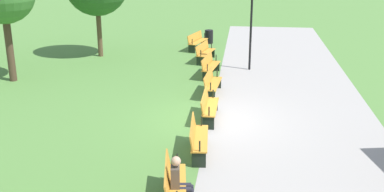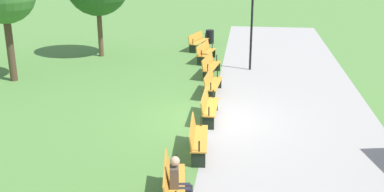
{
  "view_description": "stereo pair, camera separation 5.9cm",
  "coord_description": "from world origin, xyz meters",
  "px_view_note": "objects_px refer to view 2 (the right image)",
  "views": [
    {
      "loc": [
        14.6,
        1.08,
        5.73
      ],
      "look_at": [
        0.0,
        -0.62,
        0.8
      ],
      "focal_mm": 43.84,
      "sensor_mm": 36.0,
      "label": 1
    },
    {
      "loc": [
        14.6,
        1.14,
        5.73
      ],
      "look_at": [
        0.0,
        -0.62,
        0.8
      ],
      "focal_mm": 43.84,
      "sensor_mm": 36.0,
      "label": 2
    }
  ],
  "objects_px": {
    "bench_2": "(210,65)",
    "bench_5": "(197,137)",
    "trash_bin": "(210,37)",
    "person_seated": "(178,179)",
    "bench_4": "(208,106)",
    "bench_0": "(198,41)",
    "bench_3": "(212,83)",
    "lamp_post": "(252,5)",
    "bench_6": "(172,182)",
    "bench_1": "(205,52)"
  },
  "relations": [
    {
      "from": "trash_bin",
      "to": "bench_3",
      "type": "bearing_deg",
      "value": 5.29
    },
    {
      "from": "lamp_post",
      "to": "bench_0",
      "type": "bearing_deg",
      "value": -143.53
    },
    {
      "from": "bench_1",
      "to": "trash_bin",
      "type": "bearing_deg",
      "value": -166.0
    },
    {
      "from": "bench_1",
      "to": "lamp_post",
      "type": "distance_m",
      "value": 3.58
    },
    {
      "from": "bench_5",
      "to": "bench_6",
      "type": "relative_size",
      "value": 0.99
    },
    {
      "from": "bench_0",
      "to": "bench_1",
      "type": "xyz_separation_m",
      "value": [
        2.55,
        0.65,
        0.0
      ]
    },
    {
      "from": "bench_6",
      "to": "trash_bin",
      "type": "xyz_separation_m",
      "value": [
        -17.31,
        -0.59,
        -0.09
      ]
    },
    {
      "from": "bench_6",
      "to": "trash_bin",
      "type": "distance_m",
      "value": 17.32
    },
    {
      "from": "bench_2",
      "to": "person_seated",
      "type": "distance_m",
      "value": 10.62
    },
    {
      "from": "bench_5",
      "to": "trash_bin",
      "type": "bearing_deg",
      "value": 179.32
    },
    {
      "from": "bench_4",
      "to": "trash_bin",
      "type": "height_order",
      "value": "bench_4"
    },
    {
      "from": "bench_4",
      "to": "bench_5",
      "type": "distance_m",
      "value": 2.63
    },
    {
      "from": "bench_4",
      "to": "trash_bin",
      "type": "relative_size",
      "value": 2.47
    },
    {
      "from": "bench_6",
      "to": "person_seated",
      "type": "relative_size",
      "value": 1.62
    },
    {
      "from": "bench_6",
      "to": "lamp_post",
      "type": "bearing_deg",
      "value": 163.43
    },
    {
      "from": "lamp_post",
      "to": "bench_1",
      "type": "bearing_deg",
      "value": -120.67
    },
    {
      "from": "trash_bin",
      "to": "person_seated",
      "type": "bearing_deg",
      "value": 2.49
    },
    {
      "from": "bench_4",
      "to": "bench_5",
      "type": "xyz_separation_m",
      "value": [
        2.63,
        -0.09,
        0.0
      ]
    },
    {
      "from": "bench_4",
      "to": "bench_5",
      "type": "relative_size",
      "value": 0.99
    },
    {
      "from": "bench_1",
      "to": "bench_5",
      "type": "relative_size",
      "value": 1.01
    },
    {
      "from": "bench_1",
      "to": "bench_5",
      "type": "bearing_deg",
      "value": 16.3
    },
    {
      "from": "trash_bin",
      "to": "bench_4",
      "type": "bearing_deg",
      "value": 4.58
    },
    {
      "from": "person_seated",
      "to": "lamp_post",
      "type": "relative_size",
      "value": 0.28
    },
    {
      "from": "bench_4",
      "to": "bench_0",
      "type": "bearing_deg",
      "value": -171.87
    },
    {
      "from": "bench_4",
      "to": "bench_6",
      "type": "xyz_separation_m",
      "value": [
        5.24,
        -0.37,
        0.0
      ]
    },
    {
      "from": "bench_3",
      "to": "bench_6",
      "type": "xyz_separation_m",
      "value": [
        7.87,
        -0.28,
        0.0
      ]
    },
    {
      "from": "bench_3",
      "to": "bench_0",
      "type": "bearing_deg",
      "value": -165.76
    },
    {
      "from": "bench_0",
      "to": "bench_1",
      "type": "relative_size",
      "value": 1.0
    },
    {
      "from": "lamp_post",
      "to": "bench_5",
      "type": "bearing_deg",
      "value": -9.06
    },
    {
      "from": "person_seated",
      "to": "trash_bin",
      "type": "distance_m",
      "value": 17.46
    },
    {
      "from": "bench_3",
      "to": "person_seated",
      "type": "xyz_separation_m",
      "value": [
        8.0,
        -0.11,
        0.16
      ]
    },
    {
      "from": "bench_2",
      "to": "trash_bin",
      "type": "bearing_deg",
      "value": -166.86
    },
    {
      "from": "bench_3",
      "to": "person_seated",
      "type": "height_order",
      "value": "person_seated"
    },
    {
      "from": "person_seated",
      "to": "bench_4",
      "type": "bearing_deg",
      "value": 169.63
    },
    {
      "from": "bench_3",
      "to": "bench_4",
      "type": "height_order",
      "value": "same"
    },
    {
      "from": "bench_3",
      "to": "lamp_post",
      "type": "height_order",
      "value": "lamp_post"
    },
    {
      "from": "bench_4",
      "to": "lamp_post",
      "type": "distance_m",
      "value": 7.12
    },
    {
      "from": "person_seated",
      "to": "bench_1",
      "type": "bearing_deg",
      "value": 174.57
    },
    {
      "from": "bench_0",
      "to": "person_seated",
      "type": "height_order",
      "value": "person_seated"
    },
    {
      "from": "bench_1",
      "to": "trash_bin",
      "type": "height_order",
      "value": "bench_1"
    },
    {
      "from": "bench_6",
      "to": "person_seated",
      "type": "xyz_separation_m",
      "value": [
        0.13,
        0.16,
        0.16
      ]
    },
    {
      "from": "bench_3",
      "to": "person_seated",
      "type": "distance_m",
      "value": 8.01
    },
    {
      "from": "bench_2",
      "to": "bench_3",
      "type": "xyz_separation_m",
      "value": [
        2.61,
        0.28,
        0.0
      ]
    },
    {
      "from": "bench_3",
      "to": "lamp_post",
      "type": "xyz_separation_m",
      "value": [
        -3.9,
        1.46,
        2.5
      ]
    },
    {
      "from": "bench_2",
      "to": "bench_5",
      "type": "bearing_deg",
      "value": 10.19
    },
    {
      "from": "bench_2",
      "to": "bench_6",
      "type": "xyz_separation_m",
      "value": [
        10.48,
        0.0,
        0.0
      ]
    },
    {
      "from": "bench_2",
      "to": "trash_bin",
      "type": "height_order",
      "value": "bench_2"
    },
    {
      "from": "bench_2",
      "to": "bench_4",
      "type": "relative_size",
      "value": 1.03
    },
    {
      "from": "bench_0",
      "to": "person_seated",
      "type": "distance_m",
      "value": 15.81
    },
    {
      "from": "bench_2",
      "to": "bench_5",
      "type": "height_order",
      "value": "same"
    }
  ]
}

